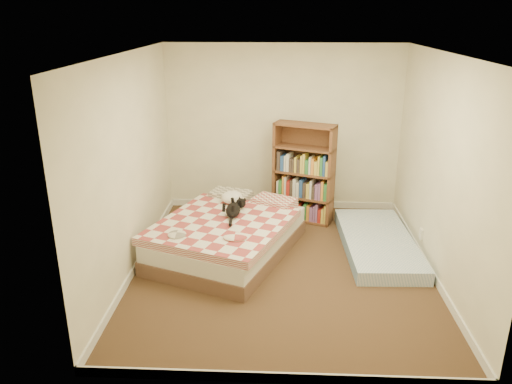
{
  "coord_description": "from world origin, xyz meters",
  "views": [
    {
      "loc": [
        -0.06,
        -5.36,
        2.91
      ],
      "look_at": [
        -0.33,
        0.3,
        0.86
      ],
      "focal_mm": 35.0,
      "sensor_mm": 36.0,
      "label": 1
    }
  ],
  "objects_px": {
    "floor_mattress": "(378,243)",
    "bed": "(228,234)",
    "black_cat": "(234,209)",
    "bookshelf": "(303,185)",
    "white_dog": "(233,197)"
  },
  "relations": [
    {
      "from": "floor_mattress",
      "to": "bed",
      "type": "bearing_deg",
      "value": -177.13
    },
    {
      "from": "floor_mattress",
      "to": "black_cat",
      "type": "bearing_deg",
      "value": 179.85
    },
    {
      "from": "floor_mattress",
      "to": "white_dog",
      "type": "xyz_separation_m",
      "value": [
        -1.91,
        0.34,
        0.47
      ]
    },
    {
      "from": "floor_mattress",
      "to": "white_dog",
      "type": "relative_size",
      "value": 4.87
    },
    {
      "from": "bed",
      "to": "black_cat",
      "type": "distance_m",
      "value": 0.33
    },
    {
      "from": "floor_mattress",
      "to": "white_dog",
      "type": "bearing_deg",
      "value": 168.31
    },
    {
      "from": "bed",
      "to": "floor_mattress",
      "type": "height_order",
      "value": "bed"
    },
    {
      "from": "bed",
      "to": "bookshelf",
      "type": "height_order",
      "value": "bookshelf"
    },
    {
      "from": "white_dog",
      "to": "floor_mattress",
      "type": "bearing_deg",
      "value": 9.06
    },
    {
      "from": "floor_mattress",
      "to": "white_dog",
      "type": "distance_m",
      "value": 2.0
    },
    {
      "from": "bed",
      "to": "bookshelf",
      "type": "relative_size",
      "value": 1.64
    },
    {
      "from": "bed",
      "to": "floor_mattress",
      "type": "relative_size",
      "value": 1.24
    },
    {
      "from": "bed",
      "to": "floor_mattress",
      "type": "xyz_separation_m",
      "value": [
        1.93,
        0.15,
        -0.16
      ]
    },
    {
      "from": "black_cat",
      "to": "white_dog",
      "type": "height_order",
      "value": "black_cat"
    },
    {
      "from": "bed",
      "to": "bookshelf",
      "type": "distance_m",
      "value": 1.53
    }
  ]
}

